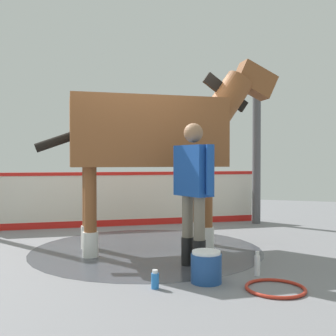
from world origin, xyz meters
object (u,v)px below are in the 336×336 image
object	(u,v)px
wash_bucket	(206,267)
hose_coil	(275,288)
horse	(155,136)
bottle_shampoo	(257,264)
handler	(193,184)
bottle_spray	(155,280)

from	to	relation	value
wash_bucket	hose_coil	bearing A→B (deg)	-1.39
horse	wash_bucket	bearing A→B (deg)	-84.19
hose_coil	bottle_shampoo	bearing A→B (deg)	116.78
handler	bottle_shampoo	world-z (taller)	handler
wash_bucket	bottle_shampoo	distance (m)	0.62
handler	hose_coil	bearing A→B (deg)	96.08
bottle_shampoo	hose_coil	world-z (taller)	bottle_shampoo
bottle_spray	handler	bearing A→B (deg)	81.31
wash_bucket	bottle_spray	world-z (taller)	wash_bucket
horse	handler	world-z (taller)	horse
horse	bottle_spray	xyz separation A→B (m)	(0.62, -1.63, -1.49)
horse	handler	size ratio (longest dim) A/B	1.79
horse	bottle_spray	size ratio (longest dim) A/B	16.42
handler	bottle_spray	bearing A→B (deg)	27.27
handler	bottle_spray	size ratio (longest dim) A/B	9.19
wash_bucket	hose_coil	distance (m)	0.69
handler	wash_bucket	world-z (taller)	handler
bottle_spray	hose_coil	bearing A→B (deg)	16.79
handler	wash_bucket	bearing A→B (deg)	63.89
handler	wash_bucket	xyz separation A→B (m)	(0.28, -0.54, -0.80)
bottle_shampoo	bottle_spray	distance (m)	1.17
wash_bucket	horse	bearing A→B (deg)	129.12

